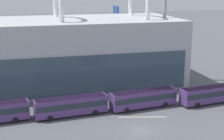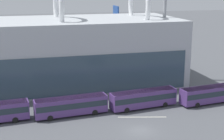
{
  "view_description": "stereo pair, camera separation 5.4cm",
  "coord_description": "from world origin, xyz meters",
  "views": [
    {
      "loc": [
        -17.01,
        -46.93,
        22.41
      ],
      "look_at": [
        1.56,
        23.37,
        4.0
      ],
      "focal_mm": 55.0,
      "sensor_mm": 36.0,
      "label": 1
    },
    {
      "loc": [
        -16.96,
        -46.95,
        22.41
      ],
      "look_at": [
        1.56,
        23.37,
        4.0
      ],
      "focal_mm": 55.0,
      "sensor_mm": 36.0,
      "label": 2
    }
  ],
  "objects": [
    {
      "name": "ground_plane",
      "position": [
        0.0,
        0.0,
        0.0
      ],
      "size": [
        440.0,
        440.0,
        0.0
      ],
      "primitive_type": "plane",
      "color": "#515459"
    },
    {
      "name": "airliner_at_gate_far",
      "position": [
        13.22,
        51.39,
        5.09
      ],
      "size": [
        31.17,
        33.65,
        15.22
      ],
      "rotation": [
        0.0,
        0.0,
        -1.59
      ],
      "color": "white",
      "rests_on": "ground_plane"
    },
    {
      "name": "shuttle_bus_1",
      "position": [
        -9.53,
        9.11,
        1.93
      ],
      "size": [
        12.79,
        3.74,
        3.29
      ],
      "rotation": [
        0.0,
        0.0,
        0.09
      ],
      "color": "#56387A",
      "rests_on": "ground_plane"
    },
    {
      "name": "shuttle_bus_2",
      "position": [
        3.91,
        9.52,
        1.93
      ],
      "size": [
        12.84,
        4.18,
        3.29
      ],
      "rotation": [
        0.0,
        0.0,
        0.12
      ],
      "color": "#56387A",
      "rests_on": "ground_plane"
    },
    {
      "name": "shuttle_bus_3",
      "position": [
        17.35,
        8.73,
        1.93
      ],
      "size": [
        12.83,
        4.13,
        3.29
      ],
      "rotation": [
        0.0,
        0.0,
        0.12
      ],
      "color": "#56387A",
      "rests_on": "ground_plane"
    },
    {
      "name": "lane_stripe_2",
      "position": [
        2.19,
        5.26,
        0.0
      ],
      "size": [
        8.17,
        2.28,
        0.01
      ],
      "primitive_type": "cube",
      "rotation": [
        0.0,
        0.0,
        -0.25
      ],
      "color": "silver",
      "rests_on": "ground_plane"
    }
  ]
}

